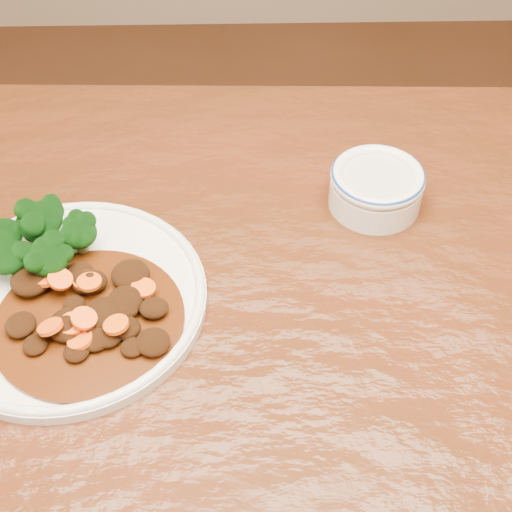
{
  "coord_description": "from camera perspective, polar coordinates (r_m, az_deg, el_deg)",
  "views": [
    {
      "loc": [
        -0.05,
        -0.46,
        1.36
      ],
      "look_at": [
        -0.04,
        0.08,
        0.77
      ],
      "focal_mm": 50.0,
      "sensor_mm": 36.0,
      "label": 1
    }
  ],
  "objects": [
    {
      "name": "dip_bowl",
      "position": [
        0.89,
        9.6,
        5.54
      ],
      "size": [
        0.12,
        0.12,
        0.05
      ],
      "rotation": [
        0.0,
        0.0,
        0.32
      ],
      "color": "white",
      "rests_on": "dining_table"
    },
    {
      "name": "broccoli_florets",
      "position": [
        0.82,
        -17.79,
        1.09
      ],
      "size": [
        0.16,
        0.11,
        0.05
      ],
      "color": "olive",
      "rests_on": "dinner_plate"
    },
    {
      "name": "mince_stew",
      "position": [
        0.76,
        -13.0,
        -4.34
      ],
      "size": [
        0.2,
        0.2,
        0.03
      ],
      "color": "#471A07",
      "rests_on": "dinner_plate"
    },
    {
      "name": "dinner_plate",
      "position": [
        0.8,
        -14.73,
        -3.29
      ],
      "size": [
        0.3,
        0.3,
        0.02
      ],
      "rotation": [
        0.0,
        0.0,
        0.15
      ],
      "color": "white",
      "rests_on": "dining_table"
    },
    {
      "name": "dining_table",
      "position": [
        0.83,
        3.06,
        -8.86
      ],
      "size": [
        1.53,
        0.95,
        0.75
      ],
      "rotation": [
        0.0,
        0.0,
        -0.03
      ],
      "color": "#4F1E0E",
      "rests_on": "ground"
    }
  ]
}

